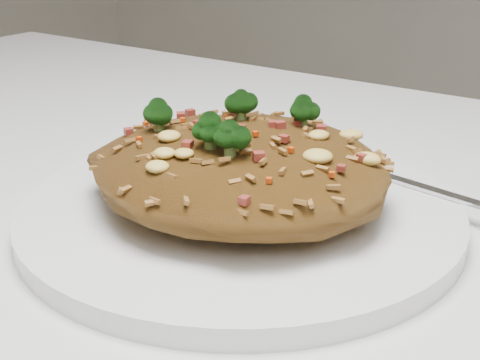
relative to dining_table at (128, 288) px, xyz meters
The scene contains 4 objects.
dining_table is the anchor object (origin of this frame).
plate 0.15m from the dining_table, ahead, with size 0.29×0.29×0.01m, color white.
fried_rice 0.17m from the dining_table, ahead, with size 0.20×0.18×0.07m.
fork 0.24m from the dining_table, 25.12° to the left, with size 0.16×0.04×0.00m.
Camera 1 is at (0.34, -0.33, 0.95)m, focal length 50.00 mm.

